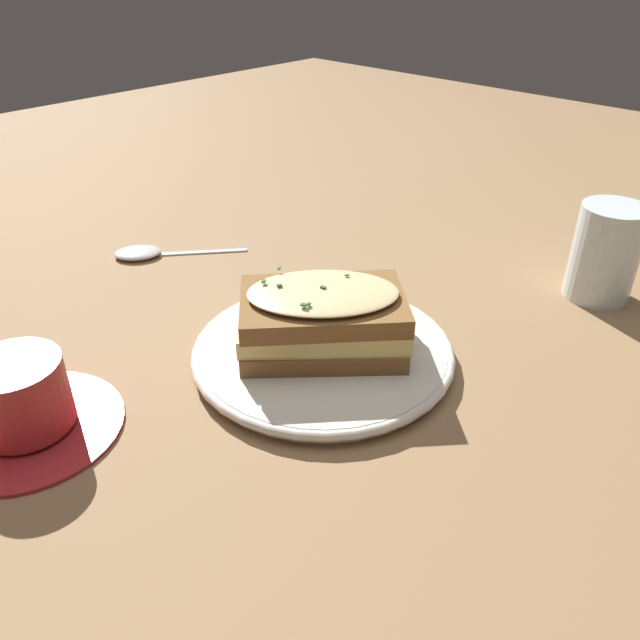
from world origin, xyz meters
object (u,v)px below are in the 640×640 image
at_px(dinner_plate, 320,350).
at_px(teacup_with_saucer, 21,405).
at_px(spoon, 145,253).
at_px(water_glass, 605,253).
at_px(sandwich, 320,317).

bearing_deg(dinner_plate, teacup_with_saucer, -23.04).
xyz_separation_m(teacup_with_saucer, spoon, (-0.25, -0.21, -0.02)).
bearing_deg(water_glass, sandwich, -24.77).
bearing_deg(water_glass, dinner_plate, -24.84).
distance_m(dinner_plate, spoon, 0.32).
xyz_separation_m(dinner_plate, water_glass, (-0.31, 0.14, 0.04)).
distance_m(teacup_with_saucer, water_glass, 0.60).
height_order(dinner_plate, spoon, dinner_plate).
relative_size(dinner_plate, spoon, 1.71).
bearing_deg(sandwich, spoon, -91.60).
bearing_deg(dinner_plate, spoon, -91.60).
height_order(dinner_plate, water_glass, water_glass).
xyz_separation_m(teacup_with_saucer, water_glass, (-0.55, 0.25, 0.03)).
xyz_separation_m(sandwich, spoon, (-0.01, -0.32, -0.04)).
height_order(sandwich, spoon, sandwich).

